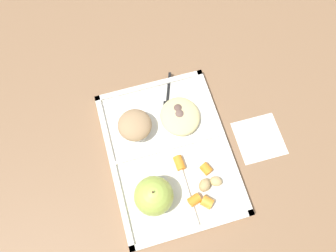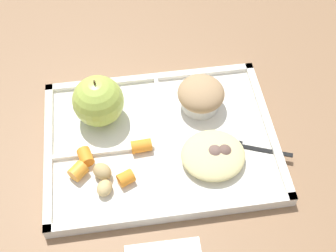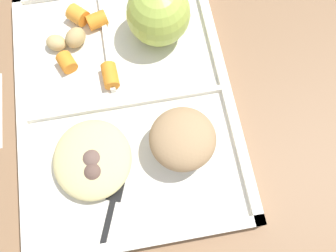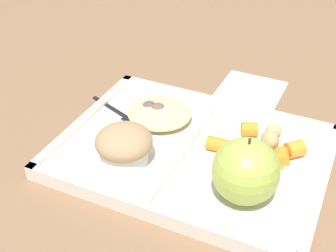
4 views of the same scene
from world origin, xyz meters
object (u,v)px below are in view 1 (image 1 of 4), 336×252
at_px(plastic_fork, 167,100).
at_px(bran_muffin, 135,126).
at_px(lunch_tray, 169,153).
at_px(green_apple, 154,196).

bearing_deg(plastic_fork, bran_muffin, 120.29).
distance_m(lunch_tray, plastic_fork, 0.14).
bearing_deg(plastic_fork, lunch_tray, 165.89).
height_order(lunch_tray, green_apple, green_apple).
xyz_separation_m(bran_muffin, plastic_fork, (0.06, -0.10, -0.03)).
distance_m(bran_muffin, plastic_fork, 0.12).
relative_size(lunch_tray, plastic_fork, 2.91).
bearing_deg(bran_muffin, lunch_tray, -141.56).
bearing_deg(bran_muffin, green_apple, 180.00).
bearing_deg(green_apple, plastic_fork, -22.72).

